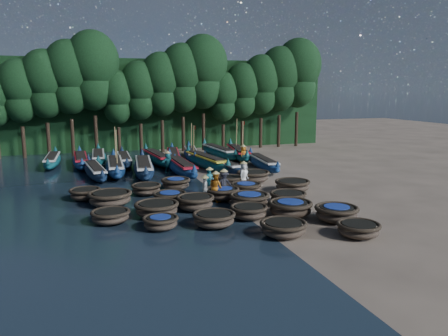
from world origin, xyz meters
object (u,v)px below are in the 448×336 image
object	(u,v)px
coracle_23	(230,181)
fisherman_5	(168,162)
coracle_21	(146,189)
long_boat_17	(238,153)
long_boat_12	(124,160)
fisherman_6	(243,154)
fisherman_4	(205,188)
coracle_8	(290,208)
coracle_3	(283,228)
long_boat_13	(157,158)
fisherman_1	(210,180)
long_boat_7	(222,165)
long_boat_5	(181,166)
coracle_19	(292,185)
long_boat_8	(263,163)
long_boat_11	(98,157)
long_boat_4	(144,167)
coracle_12	(195,202)
coracle_9	(336,213)
coracle_16	(170,197)
coracle_18	(246,188)
coracle_24	(253,176)
coracle_5	(161,222)
long_boat_2	(95,171)
long_boat_16	(219,152)
coracle_22	(176,183)
long_boat_6	(206,161)
coracle_14	(288,198)
coracle_15	(110,198)
long_boat_10	(81,160)
coracle_4	(358,229)
coracle_7	(249,211)
coracle_20	(85,193)
coracle_11	(157,209)
fisherman_2	(216,186)
coracle_6	(214,219)
coracle_13	(249,199)
coracle_10	(110,216)
fisherman_0	(244,174)
long_boat_9	(52,160)
long_boat_15	(192,154)
fisherman_3	(224,184)

from	to	relation	value
coracle_23	fisherman_5	xyz separation A→B (m)	(-3.13, 6.64, 0.44)
coracle_21	long_boat_17	xyz separation A→B (m)	(10.65, 12.11, 0.20)
long_boat_12	fisherman_6	world-z (taller)	fisherman_6
fisherman_4	coracle_8	bearing A→B (deg)	57.14
coracle_3	long_boat_13	xyz separation A→B (m)	(-2.29, 21.70, 0.15)
long_boat_17	fisherman_1	bearing A→B (deg)	-107.83
long_boat_7	fisherman_4	distance (m)	9.74
long_boat_5	long_boat_7	bearing A→B (deg)	-3.85
coracle_8	coracle_19	bearing A→B (deg)	62.09
long_boat_8	long_boat_11	xyz separation A→B (m)	(-13.28, 7.30, 0.01)
long_boat_4	long_boat_13	bearing A→B (deg)	75.15
coracle_12	coracle_9	bearing A→B (deg)	-34.36
coracle_16	long_boat_8	size ratio (longest dim) A/B	0.29
long_boat_5	coracle_16	bearing A→B (deg)	-107.38
long_boat_8	coracle_18	bearing A→B (deg)	-114.22
coracle_24	coracle_21	bearing A→B (deg)	-169.49
coracle_3	coracle_8	bearing A→B (deg)	57.95
coracle_5	long_boat_7	size ratio (longest dim) A/B	0.27
long_boat_2	long_boat_16	distance (m)	13.79
coracle_22	long_boat_11	size ratio (longest dim) A/B	0.28
coracle_8	fisherman_5	distance (m)	15.03
coracle_22	long_boat_6	bearing A→B (deg)	60.32
coracle_14	coracle_15	distance (m)	10.43
coracle_8	long_boat_10	bearing A→B (deg)	118.24
coracle_4	coracle_9	world-z (taller)	coracle_9
coracle_7	fisherman_1	xyz separation A→B (m)	(-0.52, 5.65, 0.56)
coracle_18	long_boat_10	world-z (taller)	long_boat_10
coracle_14	long_boat_6	world-z (taller)	long_boat_6
coracle_15	coracle_7	bearing A→B (deg)	-36.09
coracle_20	long_boat_4	distance (m)	8.28
coracle_5	long_boat_11	world-z (taller)	long_boat_11
coracle_11	fisherman_2	bearing A→B (deg)	28.55
coracle_6	long_boat_4	world-z (taller)	long_boat_4
coracle_19	fisherman_4	size ratio (longest dim) A/B	1.44
coracle_12	coracle_13	bearing A→B (deg)	-6.34
long_boat_8	long_boat_11	world-z (taller)	long_boat_11
coracle_10	fisherman_0	size ratio (longest dim) A/B	1.18
coracle_9	coracle_19	bearing A→B (deg)	82.50
long_boat_9	fisherman_5	distance (m)	11.09
long_boat_2	coracle_10	bearing A→B (deg)	-94.58
coracle_5	coracle_11	xyz separation A→B (m)	(0.17, 2.17, 0.08)
coracle_11	long_boat_15	size ratio (longest dim) A/B	0.37
long_boat_16	long_boat_17	distance (m)	2.09
long_boat_6	long_boat_9	distance (m)	13.75
fisherman_4	coracle_10	bearing A→B (deg)	-44.53
coracle_20	coracle_10	bearing A→B (deg)	-77.62
long_boat_7	fisherman_3	world-z (taller)	fisherman_3
long_boat_10	fisherman_2	distance (m)	17.33
coracle_16	long_boat_12	xyz separation A→B (m)	(-1.31, 14.52, 0.10)
long_boat_5	long_boat_8	bearing A→B (deg)	-0.94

